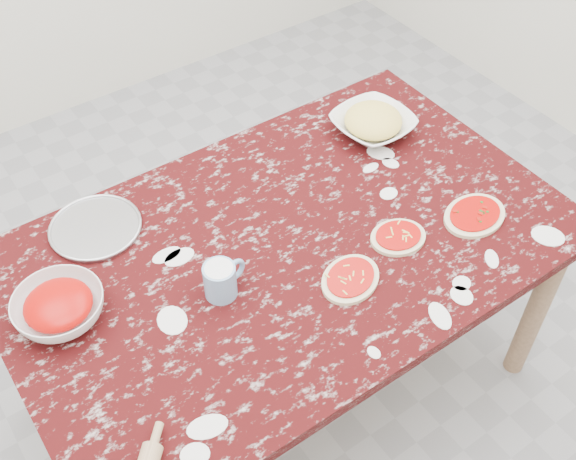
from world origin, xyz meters
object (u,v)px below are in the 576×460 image
Objects in this scene: cheese_bowl at (373,125)px; worktable at (288,261)px; pizza_tray at (96,228)px; sauce_bowl at (60,308)px; flour_mug at (221,280)px.

worktable is at bearing -154.41° from cheese_bowl.
pizza_tray is 1.11× the size of sauce_bowl.
worktable is 0.65m from sauce_bowl.
sauce_bowl is at bearing -129.79° from pizza_tray.
flour_mug is (-0.76, -0.29, 0.02)m from cheese_bowl.
pizza_tray is at bearing 50.21° from sauce_bowl.
pizza_tray is 1.02× the size of cheese_bowl.
pizza_tray is at bearing 173.16° from cheese_bowl.
cheese_bowl reaches higher than worktable.
pizza_tray is 0.31m from sauce_bowl.
sauce_bowl reaches higher than pizza_tray.
cheese_bowl reaches higher than pizza_tray.
pizza_tray reaches higher than worktable.
cheese_bowl is 1.96× the size of flour_mug.
flour_mug reaches higher than pizza_tray.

